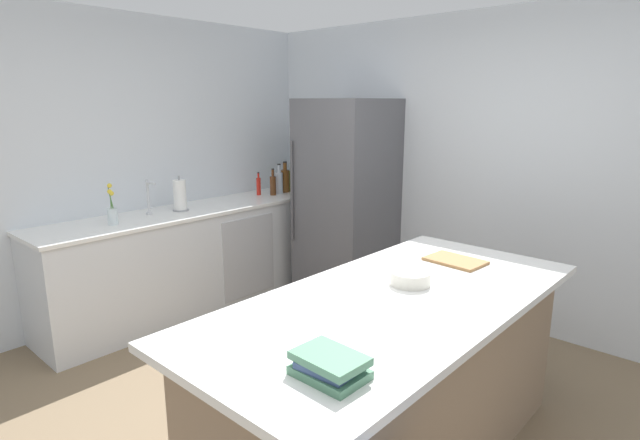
{
  "coord_description": "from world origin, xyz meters",
  "views": [
    {
      "loc": [
        1.76,
        -1.86,
        1.86
      ],
      "look_at": [
        -0.72,
        0.87,
        1.0
      ],
      "focal_mm": 28.26,
      "sensor_mm": 36.0,
      "label": 1
    }
  ],
  "objects_px": {
    "soda_bottle": "(279,182)",
    "mixing_bowl": "(410,278)",
    "cookbook_stack": "(330,366)",
    "flower_vase": "(112,212)",
    "kitchen_island": "(392,379)",
    "refrigerator": "(346,200)",
    "sink_faucet": "(149,197)",
    "paper_towel_roll": "(180,196)",
    "olive_oil_bottle": "(291,180)",
    "hot_sauce_bottle": "(259,186)",
    "whiskey_bottle": "(285,180)",
    "syrup_bottle": "(273,185)",
    "gin_bottle": "(299,178)",
    "cutting_board": "(455,261)"
  },
  "relations": [
    {
      "from": "mixing_bowl",
      "to": "cutting_board",
      "type": "bearing_deg",
      "value": 90.47
    },
    {
      "from": "soda_bottle",
      "to": "mixing_bowl",
      "type": "xyz_separation_m",
      "value": [
        2.47,
        -1.36,
        -0.1
      ]
    },
    {
      "from": "olive_oil_bottle",
      "to": "cutting_board",
      "type": "xyz_separation_m",
      "value": [
        2.48,
        -1.04,
        -0.13
      ]
    },
    {
      "from": "paper_towel_roll",
      "to": "syrup_bottle",
      "type": "relative_size",
      "value": 1.14
    },
    {
      "from": "gin_bottle",
      "to": "hot_sauce_bottle",
      "type": "xyz_separation_m",
      "value": [
        -0.13,
        -0.47,
        -0.04
      ]
    },
    {
      "from": "flower_vase",
      "to": "olive_oil_bottle",
      "type": "xyz_separation_m",
      "value": [
        -0.05,
        2.02,
        0.02
      ]
    },
    {
      "from": "flower_vase",
      "to": "soda_bottle",
      "type": "xyz_separation_m",
      "value": [
        -0.04,
        1.82,
        0.02
      ]
    },
    {
      "from": "kitchen_island",
      "to": "refrigerator",
      "type": "distance_m",
      "value": 2.43
    },
    {
      "from": "mixing_bowl",
      "to": "olive_oil_bottle",
      "type": "bearing_deg",
      "value": 147.9
    },
    {
      "from": "sink_faucet",
      "to": "paper_towel_roll",
      "type": "relative_size",
      "value": 0.96
    },
    {
      "from": "sink_faucet",
      "to": "hot_sauce_bottle",
      "type": "bearing_deg",
      "value": 91.44
    },
    {
      "from": "gin_bottle",
      "to": "flower_vase",
      "type": "bearing_deg",
      "value": -89.68
    },
    {
      "from": "cutting_board",
      "to": "hot_sauce_bottle",
      "type": "bearing_deg",
      "value": 165.72
    },
    {
      "from": "soda_bottle",
      "to": "cookbook_stack",
      "type": "relative_size",
      "value": 1.21
    },
    {
      "from": "whiskey_bottle",
      "to": "soda_bottle",
      "type": "xyz_separation_m",
      "value": [
        0.02,
        -0.1,
        -0.01
      ]
    },
    {
      "from": "kitchen_island",
      "to": "soda_bottle",
      "type": "bearing_deg",
      "value": 147.93
    },
    {
      "from": "flower_vase",
      "to": "cookbook_stack",
      "type": "relative_size",
      "value": 1.25
    },
    {
      "from": "refrigerator",
      "to": "olive_oil_bottle",
      "type": "relative_size",
      "value": 6.24
    },
    {
      "from": "flower_vase",
      "to": "cookbook_stack",
      "type": "distance_m",
      "value": 2.78
    },
    {
      "from": "flower_vase",
      "to": "syrup_bottle",
      "type": "xyz_separation_m",
      "value": [
        -0.02,
        1.72,
        0.01
      ]
    },
    {
      "from": "flower_vase",
      "to": "mixing_bowl",
      "type": "height_order",
      "value": "flower_vase"
    },
    {
      "from": "kitchen_island",
      "to": "gin_bottle",
      "type": "xyz_separation_m",
      "value": [
        -2.49,
        1.85,
        0.6
      ]
    },
    {
      "from": "whiskey_bottle",
      "to": "soda_bottle",
      "type": "relative_size",
      "value": 1.04
    },
    {
      "from": "flower_vase",
      "to": "whiskey_bottle",
      "type": "bearing_deg",
      "value": 91.6
    },
    {
      "from": "kitchen_island",
      "to": "soda_bottle",
      "type": "relative_size",
      "value": 7.25
    },
    {
      "from": "paper_towel_roll",
      "to": "kitchen_island",
      "type": "bearing_deg",
      "value": -8.97
    },
    {
      "from": "refrigerator",
      "to": "olive_oil_bottle",
      "type": "bearing_deg",
      "value": 174.15
    },
    {
      "from": "paper_towel_roll",
      "to": "soda_bottle",
      "type": "relative_size",
      "value": 0.99
    },
    {
      "from": "olive_oil_bottle",
      "to": "whiskey_bottle",
      "type": "bearing_deg",
      "value": -89.51
    },
    {
      "from": "hot_sauce_bottle",
      "to": "mixing_bowl",
      "type": "relative_size",
      "value": 1.09
    },
    {
      "from": "sink_faucet",
      "to": "soda_bottle",
      "type": "bearing_deg",
      "value": 87.22
    },
    {
      "from": "flower_vase",
      "to": "gin_bottle",
      "type": "xyz_separation_m",
      "value": [
        -0.01,
        2.1,
        0.04
      ]
    },
    {
      "from": "kitchen_island",
      "to": "gin_bottle",
      "type": "bearing_deg",
      "value": 143.37
    },
    {
      "from": "sink_faucet",
      "to": "whiskey_bottle",
      "type": "relative_size",
      "value": 0.92
    },
    {
      "from": "olive_oil_bottle",
      "to": "cookbook_stack",
      "type": "distance_m",
      "value": 3.77
    },
    {
      "from": "refrigerator",
      "to": "sink_faucet",
      "type": "xyz_separation_m",
      "value": [
        -0.89,
        -1.55,
        0.14
      ]
    },
    {
      "from": "kitchen_island",
      "to": "whiskey_bottle",
      "type": "height_order",
      "value": "whiskey_bottle"
    },
    {
      "from": "syrup_bottle",
      "to": "hot_sauce_bottle",
      "type": "relative_size",
      "value": 1.16
    },
    {
      "from": "gin_bottle",
      "to": "soda_bottle",
      "type": "distance_m",
      "value": 0.28
    },
    {
      "from": "refrigerator",
      "to": "mixing_bowl",
      "type": "xyz_separation_m",
      "value": [
        1.64,
        -1.47,
        0.0
      ]
    },
    {
      "from": "gin_bottle",
      "to": "whiskey_bottle",
      "type": "height_order",
      "value": "gin_bottle"
    },
    {
      "from": "paper_towel_roll",
      "to": "whiskey_bottle",
      "type": "bearing_deg",
      "value": 89.52
    },
    {
      "from": "refrigerator",
      "to": "syrup_bottle",
      "type": "distance_m",
      "value": 0.84
    },
    {
      "from": "flower_vase",
      "to": "cutting_board",
      "type": "xyz_separation_m",
      "value": [
        2.42,
        0.97,
        -0.1
      ]
    },
    {
      "from": "whiskey_bottle",
      "to": "gin_bottle",
      "type": "bearing_deg",
      "value": 76.38
    },
    {
      "from": "flower_vase",
      "to": "paper_towel_roll",
      "type": "distance_m",
      "value": 0.65
    },
    {
      "from": "soda_bottle",
      "to": "hot_sauce_bottle",
      "type": "xyz_separation_m",
      "value": [
        -0.1,
        -0.2,
        -0.03
      ]
    },
    {
      "from": "kitchen_island",
      "to": "mixing_bowl",
      "type": "height_order",
      "value": "mixing_bowl"
    },
    {
      "from": "whiskey_bottle",
      "to": "mixing_bowl",
      "type": "relative_size",
      "value": 1.5
    },
    {
      "from": "olive_oil_bottle",
      "to": "hot_sauce_bottle",
      "type": "height_order",
      "value": "olive_oil_bottle"
    }
  ]
}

